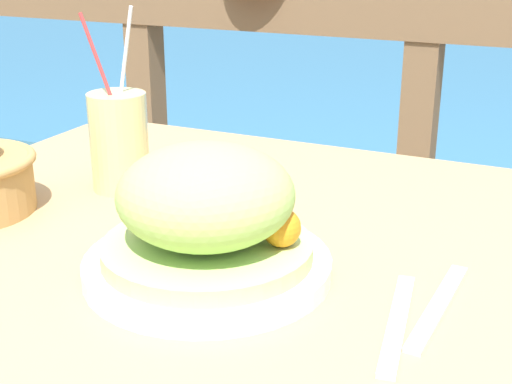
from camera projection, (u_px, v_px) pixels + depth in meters
patio_table at (266, 328)px, 0.86m from camera, size 1.04×0.80×0.78m
railing_fence at (417, 142)px, 1.52m from camera, size 2.80×0.08×1.00m
salad_plate at (207, 221)px, 0.73m from camera, size 0.26×0.26×0.14m
drink_glass at (119, 141)px, 0.97m from camera, size 0.09×0.08×0.25m
fork at (397, 322)px, 0.65m from camera, size 0.04×0.18×0.00m
knife at (438, 306)px, 0.68m from camera, size 0.02×0.18×0.00m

